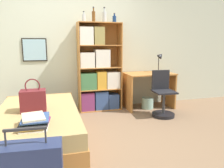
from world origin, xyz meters
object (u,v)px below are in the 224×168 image
desk_lamp (160,59)px  desk_chair (163,101)px  book_stack_on_bed (35,121)px  bottle_brown (94,16)px  desk (149,84)px  bed (39,127)px  bottle_green (84,18)px  bottle_clear (104,17)px  bottle_blue (114,19)px  handbag (33,100)px  waste_bin (147,103)px  bookcase (98,73)px

desk_lamp → desk_chair: desk_lamp is taller
book_stack_on_bed → bottle_brown: (1.04, 1.92, 1.33)m
bottle_brown → desk: bottle_brown is taller
desk → desk_lamp: bearing=16.5°
bed → bottle_green: 2.24m
bottle_clear → bottle_blue: bottle_clear is taller
handbag → desk_chair: (2.26, 0.63, -0.34)m
bottle_blue → desk_chair: size_ratio=0.21×
bottle_brown → waste_bin: bottle_brown is taller
bottle_green → bottle_clear: (0.42, 0.05, 0.04)m
bottle_clear → waste_bin: size_ratio=1.20×
bottle_brown → bottle_blue: (0.42, 0.01, -0.04)m
bottle_clear → desk_lamp: size_ratio=0.68×
bottle_green → waste_bin: bearing=-8.8°
desk_lamp → desk_chair: size_ratio=0.51×
bottle_brown → desk: 1.79m
bed → desk_lamp: desk_lamp is taller
bookcase → bottle_green: (-0.26, 0.00, 1.07)m
desk → waste_bin: size_ratio=4.06×
bookcase → bottle_brown: bearing=-157.5°
bookcase → waste_bin: size_ratio=7.13×
bed → bottle_blue: bearing=41.6°
waste_bin → handbag: bearing=-152.2°
bottle_clear → desk_lamp: bottle_clear is taller
bottle_green → desk_lamp: size_ratio=0.45×
bed → book_stack_on_bed: size_ratio=5.15×
bookcase → bottle_brown: 1.10m
bottle_brown → bottle_green: bearing=171.0°
bottle_green → bottle_blue: bearing=-1.8°
bottle_clear → bed: bearing=-133.1°
desk_lamp → desk_chair: bearing=-111.8°
bed → handbag: size_ratio=4.39×
bookcase → waste_bin: (1.03, -0.20, -0.66)m
bottle_green → desk_lamp: bearing=-1.7°
bookcase → desk_chair: (1.10, -0.72, -0.49)m
book_stack_on_bed → bottle_brown: bearing=61.6°
handbag → bottle_brown: (1.08, 1.32, 1.24)m
bed → bottle_blue: (1.46, 1.29, 1.60)m
book_stack_on_bed → bottle_green: bottle_green is taller
desk → desk_chair: desk_chair is taller
desk_lamp → bottle_green: bearing=178.3°
bookcase → desk_chair: 1.40m
bed → book_stack_on_bed: bearing=-89.5°
book_stack_on_bed → bottle_blue: 2.74m
book_stack_on_bed → bottle_brown: bottle_brown is taller
bottle_clear → waste_bin: bearing=-15.7°
bed → desk_chair: size_ratio=2.22×
bed → bottle_brown: size_ratio=6.80×
book_stack_on_bed → bottle_clear: bottle_clear is taller
handbag → waste_bin: size_ratio=1.76×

